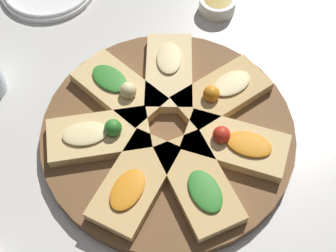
{
  "coord_description": "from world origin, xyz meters",
  "views": [
    {
      "loc": [
        -0.29,
        -0.25,
        0.64
      ],
      "look_at": [
        0.0,
        0.0,
        0.03
      ],
      "focal_mm": 50.0,
      "sensor_mm": 36.0,
      "label": 1
    }
  ],
  "objects": [
    {
      "name": "ground_plane",
      "position": [
        0.0,
        0.0,
        0.0
      ],
      "size": [
        3.0,
        3.0,
        0.0
      ],
      "primitive_type": "plane",
      "color": "beige"
    },
    {
      "name": "serving_board",
      "position": [
        0.0,
        0.0,
        0.01
      ],
      "size": [
        0.4,
        0.4,
        0.02
      ],
      "primitive_type": "cylinder",
      "color": "brown",
      "rests_on": "ground_plane"
    },
    {
      "name": "focaccia_slice_0",
      "position": [
        -0.1,
        -0.03,
        0.03
      ],
      "size": [
        0.17,
        0.11,
        0.03
      ],
      "color": "tan",
      "rests_on": "serving_board"
    },
    {
      "name": "focaccia_slice_1",
      "position": [
        -0.04,
        -0.1,
        0.03
      ],
      "size": [
        0.13,
        0.17,
        0.03
      ],
      "color": "tan",
      "rests_on": "serving_board"
    },
    {
      "name": "focaccia_slice_2",
      "position": [
        0.04,
        -0.1,
        0.03
      ],
      "size": [
        0.13,
        0.17,
        0.04
      ],
      "color": "#DBB775",
      "rests_on": "serving_board"
    },
    {
      "name": "focaccia_slice_3",
      "position": [
        0.1,
        -0.02,
        0.03
      ],
      "size": [
        0.17,
        0.11,
        0.04
      ],
      "color": "tan",
      "rests_on": "serving_board"
    },
    {
      "name": "focaccia_slice_4",
      "position": [
        0.08,
        0.07,
        0.03
      ],
      "size": [
        0.17,
        0.16,
        0.03
      ],
      "color": "#E5C689",
      "rests_on": "serving_board"
    },
    {
      "name": "focaccia_slice_5",
      "position": [
        0.0,
        0.11,
        0.03
      ],
      "size": [
        0.08,
        0.16,
        0.04
      ],
      "color": "#DBB775",
      "rests_on": "serving_board"
    },
    {
      "name": "focaccia_slice_6",
      "position": [
        -0.08,
        0.07,
        0.03
      ],
      "size": [
        0.17,
        0.16,
        0.04
      ],
      "color": "#DBB775",
      "rests_on": "serving_board"
    },
    {
      "name": "dipping_bowl",
      "position": [
        0.27,
        0.12,
        0.02
      ],
      "size": [
        0.07,
        0.07,
        0.03
      ],
      "color": "silver",
      "rests_on": "ground_plane"
    }
  ]
}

